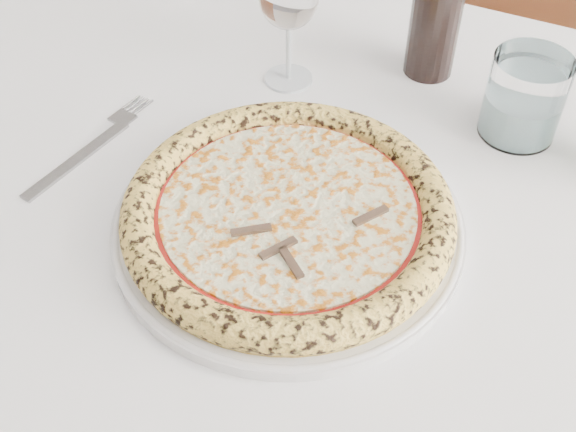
% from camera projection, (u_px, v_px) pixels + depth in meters
% --- Properties ---
extents(floor, '(5.00, 6.00, 0.02)m').
position_uv_depth(floor, '(331.00, 351.00, 1.55)').
color(floor, slate).
rests_on(floor, ground).
extents(dining_table, '(1.46, 0.89, 0.76)m').
position_uv_depth(dining_table, '(326.00, 226.00, 0.88)').
color(dining_table, brown).
rests_on(dining_table, floor).
extents(chair_far, '(0.49, 0.49, 0.93)m').
position_uv_depth(chair_far, '(479.00, 19.00, 1.45)').
color(chair_far, brown).
rests_on(chair_far, floor).
extents(plate, '(0.36, 0.36, 0.02)m').
position_uv_depth(plate, '(288.00, 224.00, 0.74)').
color(plate, silver).
rests_on(plate, dining_table).
extents(pizza, '(0.34, 0.34, 0.04)m').
position_uv_depth(pizza, '(288.00, 212.00, 0.73)').
color(pizza, tan).
rests_on(pizza, plate).
extents(fork, '(0.03, 0.22, 0.00)m').
position_uv_depth(fork, '(91.00, 147.00, 0.84)').
color(fork, gray).
rests_on(fork, dining_table).
extents(tumbler, '(0.09, 0.09, 0.10)m').
position_uv_depth(tumbler, '(523.00, 102.00, 0.83)').
color(tumbler, white).
rests_on(tumbler, dining_table).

